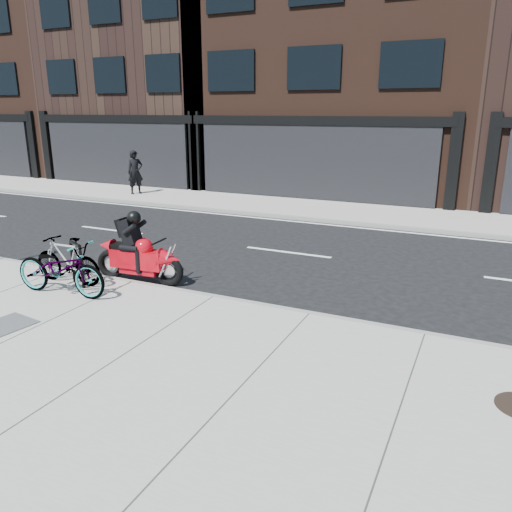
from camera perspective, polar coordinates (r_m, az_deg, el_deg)
The scene contains 12 objects.
ground at distance 11.58m, azimuth 0.00°, elevation -2.05°, with size 120.00×120.00×0.00m, color black.
sidewalk_near at distance 7.70m, azimuth -16.45°, elevation -12.21°, with size 60.00×6.00×0.13m, color gray.
sidewalk_far at distance 18.65m, azimuth 10.24°, elevation 5.00°, with size 60.00×3.50×0.13m, color gray.
building_west at distance 36.31m, azimuth -23.71°, elevation 19.98°, with size 10.00×10.00×13.50m, color black.
building_midwest at distance 29.68m, azimuth -9.69°, elevation 20.68°, with size 10.00×10.00×12.00m, color black.
building_center at distance 25.59m, azimuth 10.79°, elevation 24.18°, with size 12.00×10.00×14.50m, color black.
bike_rack at distance 10.95m, azimuth -19.81°, elevation -0.44°, with size 0.51×0.27×0.93m.
bicycle_front at distance 10.51m, azimuth -21.46°, elevation -1.33°, with size 0.72×2.05×1.08m, color gray.
bicycle_rear at distance 11.14m, azimuth -20.76°, elevation -0.44°, with size 0.48×1.70×1.02m, color gray.
motorcycle at distance 11.11m, azimuth -12.89°, elevation 0.22°, with size 2.15×0.59×1.60m.
pedestrian at distance 22.45m, azimuth -13.63°, elevation 9.28°, with size 0.68×0.45×1.86m, color black.
utility_grate at distance 9.59m, azimuth -26.51°, elevation -6.99°, with size 0.75×0.75×0.01m, color #464548.
Camera 1 is at (4.68, -9.94, 3.66)m, focal length 35.00 mm.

